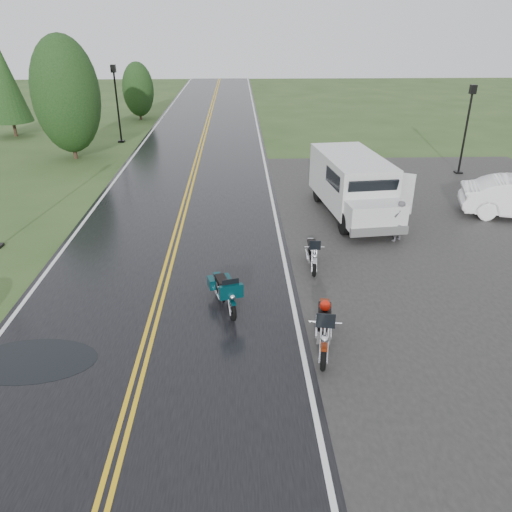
{
  "coord_description": "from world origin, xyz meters",
  "views": [
    {
      "loc": [
        2.32,
        -11.15,
        7.26
      ],
      "look_at": [
        2.8,
        2.0,
        1.0
      ],
      "focal_mm": 35.0,
      "sensor_mm": 36.0,
      "label": 1
    }
  ],
  "objects_px": {
    "person_at_van": "(398,222)",
    "lamp_post_far_right": "(466,130)",
    "motorcycle_silver": "(314,261)",
    "lamp_post_far_left": "(117,104)",
    "van_white": "(347,204)",
    "motorcycle_teal": "(232,303)",
    "motorcycle_red": "(324,346)"
  },
  "relations": [
    {
      "from": "motorcycle_red",
      "to": "motorcycle_teal",
      "type": "distance_m",
      "value": 2.97
    },
    {
      "from": "lamp_post_far_left",
      "to": "lamp_post_far_right",
      "type": "bearing_deg",
      "value": -22.92
    },
    {
      "from": "person_at_van",
      "to": "lamp_post_far_left",
      "type": "height_order",
      "value": "lamp_post_far_left"
    },
    {
      "from": "motorcycle_silver",
      "to": "van_white",
      "type": "relative_size",
      "value": 0.31
    },
    {
      "from": "person_at_van",
      "to": "lamp_post_far_right",
      "type": "distance_m",
      "value": 10.43
    },
    {
      "from": "lamp_post_far_left",
      "to": "lamp_post_far_right",
      "type": "height_order",
      "value": "lamp_post_far_left"
    },
    {
      "from": "van_white",
      "to": "person_at_van",
      "type": "bearing_deg",
      "value": -27.06
    },
    {
      "from": "motorcycle_red",
      "to": "lamp_post_far_left",
      "type": "bearing_deg",
      "value": 121.05
    },
    {
      "from": "motorcycle_red",
      "to": "van_white",
      "type": "relative_size",
      "value": 0.38
    },
    {
      "from": "motorcycle_silver",
      "to": "van_white",
      "type": "height_order",
      "value": "van_white"
    },
    {
      "from": "motorcycle_silver",
      "to": "lamp_post_far_right",
      "type": "height_order",
      "value": "lamp_post_far_right"
    },
    {
      "from": "lamp_post_far_right",
      "to": "motorcycle_silver",
      "type": "bearing_deg",
      "value": -129.14
    },
    {
      "from": "van_white",
      "to": "lamp_post_far_right",
      "type": "relative_size",
      "value": 1.37
    },
    {
      "from": "motorcycle_teal",
      "to": "lamp_post_far_left",
      "type": "height_order",
      "value": "lamp_post_far_left"
    },
    {
      "from": "person_at_van",
      "to": "lamp_post_far_right",
      "type": "relative_size",
      "value": 0.34
    },
    {
      "from": "lamp_post_far_left",
      "to": "person_at_van",
      "type": "bearing_deg",
      "value": -51.41
    },
    {
      "from": "motorcycle_red",
      "to": "lamp_post_far_right",
      "type": "height_order",
      "value": "lamp_post_far_right"
    },
    {
      "from": "person_at_van",
      "to": "motorcycle_teal",
      "type": "bearing_deg",
      "value": 2.47
    },
    {
      "from": "motorcycle_teal",
      "to": "van_white",
      "type": "xyz_separation_m",
      "value": [
        4.13,
        5.75,
        0.62
      ]
    },
    {
      "from": "person_at_van",
      "to": "lamp_post_far_right",
      "type": "bearing_deg",
      "value": -162.52
    },
    {
      "from": "motorcycle_red",
      "to": "van_white",
      "type": "bearing_deg",
      "value": 84.77
    },
    {
      "from": "motorcycle_teal",
      "to": "lamp_post_far_left",
      "type": "bearing_deg",
      "value": 92.92
    },
    {
      "from": "motorcycle_silver",
      "to": "person_at_van",
      "type": "height_order",
      "value": "person_at_van"
    },
    {
      "from": "motorcycle_silver",
      "to": "lamp_post_far_left",
      "type": "relative_size",
      "value": 0.4
    },
    {
      "from": "van_white",
      "to": "lamp_post_far_left",
      "type": "height_order",
      "value": "lamp_post_far_left"
    },
    {
      "from": "motorcycle_silver",
      "to": "lamp_post_far_right",
      "type": "xyz_separation_m",
      "value": [
        9.16,
        11.26,
        1.66
      ]
    },
    {
      "from": "motorcycle_silver",
      "to": "person_at_van",
      "type": "bearing_deg",
      "value": 41.95
    },
    {
      "from": "motorcycle_red",
      "to": "lamp_post_far_left",
      "type": "relative_size",
      "value": 0.48
    },
    {
      "from": "person_at_van",
      "to": "lamp_post_far_right",
      "type": "height_order",
      "value": "lamp_post_far_right"
    },
    {
      "from": "motorcycle_red",
      "to": "motorcycle_silver",
      "type": "relative_size",
      "value": 1.21
    },
    {
      "from": "motorcycle_teal",
      "to": "lamp_post_far_right",
      "type": "height_order",
      "value": "lamp_post_far_right"
    },
    {
      "from": "motorcycle_silver",
      "to": "lamp_post_far_left",
      "type": "bearing_deg",
      "value": 120.38
    }
  ]
}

